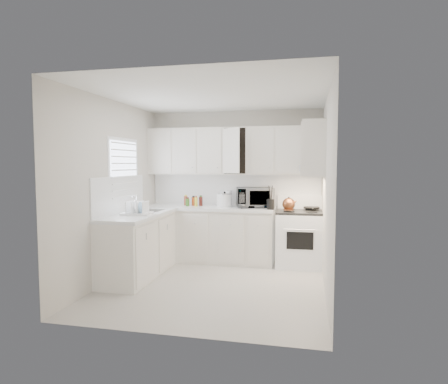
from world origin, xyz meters
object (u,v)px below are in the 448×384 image
(utensil_crock, at_px, (270,197))
(dish_rack, at_px, (137,207))
(rice_cooker, at_px, (225,199))
(microwave, at_px, (255,195))
(stove, at_px, (300,231))
(tea_kettle, at_px, (289,203))

(utensil_crock, relative_size, dish_rack, 0.97)
(rice_cooker, bearing_deg, microwave, 17.57)
(stove, relative_size, rice_cooker, 4.51)
(tea_kettle, height_order, utensil_crock, utensil_crock)
(microwave, distance_m, utensil_crock, 0.39)
(rice_cooker, distance_m, utensil_crock, 0.84)
(rice_cooker, bearing_deg, dish_rack, -115.74)
(tea_kettle, xyz_separation_m, dish_rack, (-2.12, -1.05, 0.01))
(utensil_crock, bearing_deg, tea_kettle, 4.10)
(microwave, relative_size, rice_cooker, 2.32)
(stove, bearing_deg, tea_kettle, -139.52)
(rice_cooker, relative_size, dish_rack, 0.64)
(stove, bearing_deg, dish_rack, -153.33)
(dish_rack, bearing_deg, microwave, 35.00)
(stove, relative_size, microwave, 1.94)
(stove, bearing_deg, utensil_crock, -160.08)
(dish_rack, bearing_deg, rice_cooker, 45.71)
(microwave, bearing_deg, rice_cooker, 169.29)
(utensil_crock, bearing_deg, stove, 21.07)
(rice_cooker, xyz_separation_m, utensil_crock, (0.80, -0.23, 0.07))
(utensil_crock, bearing_deg, rice_cooker, 163.95)
(tea_kettle, distance_m, microwave, 0.63)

